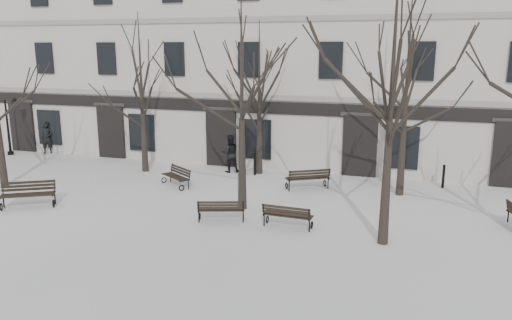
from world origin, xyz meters
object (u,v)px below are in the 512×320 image
at_px(bench_3, 177,176).
at_px(bench_4, 308,178).
at_px(bench_2, 287,215).
at_px(tree_1, 242,71).
at_px(lamp_post, 11,122).
at_px(tree_2, 394,57).
at_px(bench_1, 221,209).
at_px(bench_0, 28,194).

relative_size(bench_3, bench_4, 0.89).
relative_size(bench_2, bench_3, 1.00).
relative_size(bench_2, bench_4, 0.89).
xyz_separation_m(bench_2, bench_4, (-0.31, 4.87, 0.05)).
bearing_deg(tree_1, bench_2, -35.40).
relative_size(bench_3, lamp_post, 0.52).
bearing_deg(tree_2, bench_3, 156.15).
height_order(tree_2, bench_1, tree_2).
distance_m(bench_0, lamp_post, 10.83).
bearing_deg(bench_3, bench_0, -98.30).
xyz_separation_m(bench_0, lamp_post, (-7.70, 7.49, 1.35)).
distance_m(tree_1, tree_2, 5.69).
relative_size(tree_1, tree_2, 0.90).
distance_m(tree_1, bench_2, 5.38).
distance_m(bench_1, lamp_post, 16.85).
bearing_deg(bench_4, bench_2, 62.54).
xyz_separation_m(bench_1, lamp_post, (-15.35, 6.79, 1.44)).
xyz_separation_m(bench_0, bench_1, (7.65, 0.70, -0.09)).
bearing_deg(bench_3, lamp_post, -160.03).
xyz_separation_m(bench_1, bench_3, (-3.55, 3.70, 0.01)).
bearing_deg(tree_1, bench_3, 150.86).
bearing_deg(bench_4, bench_1, 36.19).
xyz_separation_m(tree_2, bench_2, (-3.18, 0.39, -5.27)).
bearing_deg(bench_2, bench_1, 4.33).
distance_m(tree_1, bench_3, 6.39).
relative_size(bench_1, bench_2, 1.01).
xyz_separation_m(bench_1, bench_2, (2.38, 0.07, 0.01)).
bearing_deg(tree_1, bench_4, 61.28).
relative_size(tree_1, bench_2, 4.83).
xyz_separation_m(bench_2, bench_3, (-5.93, 3.63, 0.00)).
distance_m(bench_1, bench_4, 5.36).
height_order(tree_2, bench_2, tree_2).
bearing_deg(bench_1, bench_0, -13.25).
bearing_deg(tree_2, bench_0, -178.36).
relative_size(bench_0, lamp_post, 0.62).
xyz_separation_m(bench_4, lamp_post, (-17.42, 1.85, 1.38)).
height_order(bench_1, bench_3, bench_3).
bearing_deg(bench_0, tree_1, -14.11).
xyz_separation_m(tree_1, bench_2, (2.14, -1.52, -4.69)).
height_order(tree_2, bench_0, tree_2).
bearing_deg(bench_0, tree_2, -28.70).
bearing_deg(bench_3, bench_2, 3.12).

